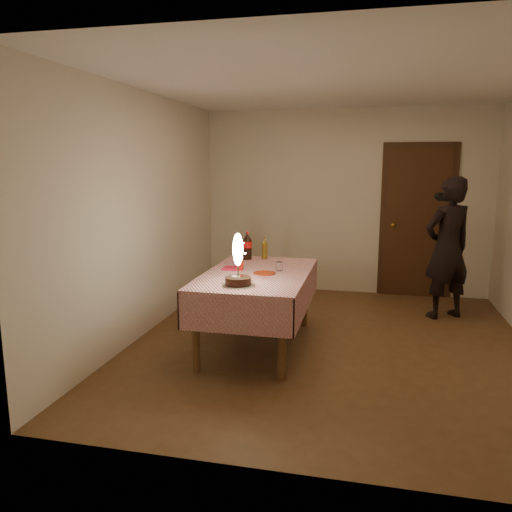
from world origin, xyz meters
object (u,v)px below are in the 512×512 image
at_px(cola_bottle, 247,246).
at_px(amber_bottle_left, 265,249).
at_px(photographer, 447,248).
at_px(dining_table, 257,283).
at_px(birthday_cake, 238,270).
at_px(red_cup, 239,265).
at_px(red_plate, 265,273).
at_px(clear_cup, 279,266).

relative_size(cola_bottle, amber_bottle_left, 1.25).
bearing_deg(photographer, dining_table, -143.65).
xyz_separation_m(birthday_cake, cola_bottle, (-0.21, 1.21, 0.01)).
bearing_deg(birthday_cake, photographer, 44.71).
xyz_separation_m(birthday_cake, red_cup, (-0.15, 0.63, -0.09)).
relative_size(birthday_cake, amber_bottle_left, 1.85).
bearing_deg(dining_table, red_cup, 158.80).
xyz_separation_m(red_cup, cola_bottle, (-0.06, 0.57, 0.10)).
bearing_deg(red_plate, photographer, 38.03).
xyz_separation_m(red_cup, photographer, (2.20, 1.39, 0.03)).
xyz_separation_m(dining_table, red_cup, (-0.20, 0.08, 0.15)).
relative_size(clear_cup, cola_bottle, 0.28).
relative_size(red_cup, cola_bottle, 0.31).
bearing_deg(red_cup, cola_bottle, 95.90).
relative_size(dining_table, amber_bottle_left, 6.75).
height_order(red_cup, amber_bottle_left, amber_bottle_left).
bearing_deg(amber_bottle_left, cola_bottle, -160.97).
bearing_deg(cola_bottle, clear_cup, -48.21).
xyz_separation_m(clear_cup, photographer, (1.79, 1.33, 0.04)).
bearing_deg(photographer, cola_bottle, -160.18).
height_order(red_cup, cola_bottle, cola_bottle).
bearing_deg(red_cup, birthday_cake, -76.27).
bearing_deg(amber_bottle_left, clear_cup, -64.73).
relative_size(cola_bottle, photographer, 0.19).
relative_size(red_plate, clear_cup, 2.44).
height_order(clear_cup, photographer, photographer).
bearing_deg(clear_cup, cola_bottle, 131.79).
height_order(dining_table, amber_bottle_left, amber_bottle_left).
distance_m(red_cup, photographer, 2.60).
bearing_deg(birthday_cake, cola_bottle, 100.05).
relative_size(clear_cup, amber_bottle_left, 0.35).
distance_m(red_cup, amber_bottle_left, 0.66).
distance_m(cola_bottle, amber_bottle_left, 0.20).
xyz_separation_m(clear_cup, cola_bottle, (-0.46, 0.52, 0.11)).
xyz_separation_m(red_plate, photographer, (1.91, 1.49, 0.08)).
bearing_deg(dining_table, red_plate, -19.12).
bearing_deg(birthday_cake, red_cup, 103.73).
relative_size(dining_table, birthday_cake, 3.65).
xyz_separation_m(cola_bottle, amber_bottle_left, (0.19, 0.06, -0.03)).
xyz_separation_m(dining_table, red_plate, (0.08, -0.03, 0.11)).
xyz_separation_m(birthday_cake, photographer, (2.04, 2.02, -0.06)).
relative_size(clear_cup, photographer, 0.05).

